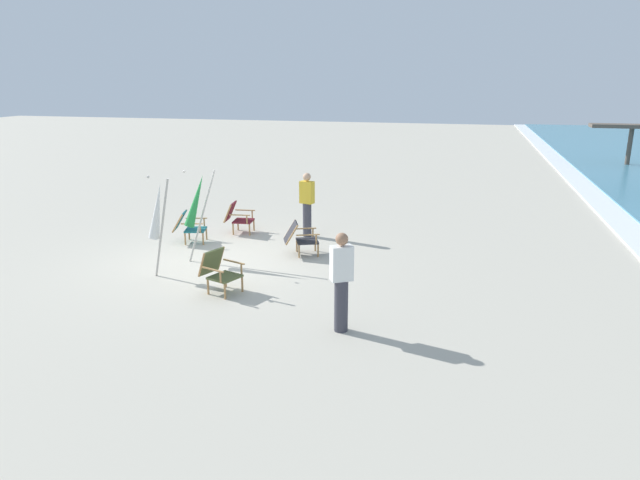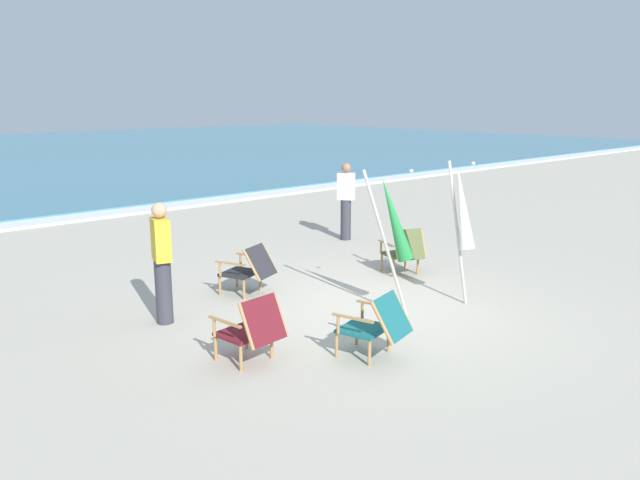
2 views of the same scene
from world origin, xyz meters
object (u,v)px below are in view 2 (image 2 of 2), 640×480
object	(u,v)px
beach_chair_mid_center	(249,268)
umbrella_furled_green	(394,221)
beach_chair_back_left	(404,250)
person_near_chairs	(346,201)
umbrella_furled_white	(463,211)
beach_chair_far_center	(376,323)
beach_chair_front_left	(252,327)
person_by_waterline	(162,262)

from	to	relation	value
beach_chair_mid_center	umbrella_furled_green	distance (m)	2.43
beach_chair_back_left	person_near_chairs	world-z (taller)	person_near_chairs
beach_chair_mid_center	person_near_chairs	distance (m)	4.16
umbrella_furled_white	person_near_chairs	size ratio (longest dim) A/B	1.28
umbrella_furled_green	beach_chair_mid_center	bearing A→B (deg)	114.74
beach_chair_far_center	person_near_chairs	distance (m)	6.21
beach_chair_front_left	umbrella_furled_green	bearing A→B (deg)	1.45
umbrella_furled_white	person_near_chairs	xyz separation A→B (m)	(1.61, 4.07, -0.52)
beach_chair_front_left	person_near_chairs	xyz separation A→B (m)	(5.20, 3.87, 0.41)
beach_chair_back_left	person_near_chairs	size ratio (longest dim) A/B	0.52
person_near_chairs	person_by_waterline	size ratio (longest dim) A/B	1.00
beach_chair_front_left	umbrella_furled_white	world-z (taller)	umbrella_furled_white
beach_chair_far_center	person_near_chairs	world-z (taller)	person_near_chairs
person_by_waterline	beach_chair_far_center	bearing A→B (deg)	-64.86
beach_chair_mid_center	person_by_waterline	xyz separation A→B (m)	(-1.57, -0.26, 0.42)
beach_chair_front_left	person_by_waterline	size ratio (longest dim) A/B	0.49
person_by_waterline	umbrella_furled_green	bearing A→B (deg)	-35.53
umbrella_furled_green	person_by_waterline	distance (m)	3.12
beach_chair_mid_center	beach_chair_front_left	size ratio (longest dim) A/B	1.16
person_near_chairs	person_by_waterline	bearing A→B (deg)	-159.18
beach_chair_mid_center	beach_chair_back_left	bearing A→B (deg)	-17.88
beach_chair_far_center	umbrella_furled_white	world-z (taller)	umbrella_furled_white
person_by_waterline	beach_chair_mid_center	bearing A→B (deg)	9.27
beach_chair_far_center	person_near_chairs	size ratio (longest dim) A/B	0.55
beach_chair_front_left	umbrella_furled_green	xyz separation A→B (m)	(2.40, 0.06, 0.90)
beach_chair_far_center	person_near_chairs	bearing A→B (deg)	49.17
beach_chair_back_left	beach_chair_front_left	size ratio (longest dim) A/B	1.05
beach_chair_mid_center	person_near_chairs	bearing A→B (deg)	25.22
beach_chair_far_center	person_by_waterline	world-z (taller)	person_by_waterline
umbrella_furled_green	beach_chair_front_left	bearing A→B (deg)	-178.55
beach_chair_mid_center	person_near_chairs	world-z (taller)	person_near_chairs
beach_chair_back_left	beach_chair_far_center	size ratio (longest dim) A/B	0.95
beach_chair_far_center	person_by_waterline	distance (m)	2.98
beach_chair_mid_center	beach_chair_far_center	bearing A→B (deg)	-96.07
person_near_chairs	umbrella_furled_green	bearing A→B (deg)	-126.30
beach_chair_far_center	person_by_waterline	size ratio (longest dim) A/B	0.55
beach_chair_mid_center	beach_chair_back_left	distance (m)	2.73
beach_chair_mid_center	person_by_waterline	size ratio (longest dim) A/B	0.57
beach_chair_back_left	person_by_waterline	distance (m)	4.23
beach_chair_back_left	umbrella_furled_green	bearing A→B (deg)	-143.96
beach_chair_mid_center	umbrella_furled_green	size ratio (longest dim) A/B	0.46
beach_chair_mid_center	beach_chair_back_left	size ratio (longest dim) A/B	1.10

